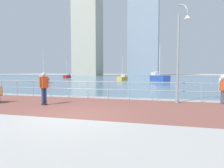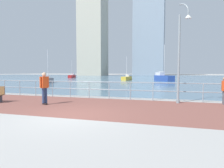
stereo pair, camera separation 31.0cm
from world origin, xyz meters
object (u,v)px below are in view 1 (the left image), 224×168
Objects in this scene: bystander at (222,88)px; sailboat_white at (67,76)px; skateboarder at (44,85)px; sailboat_red at (123,78)px; sailboat_gray at (159,77)px; lamppost at (181,49)px; sailboat_navy at (44,80)px.

sailboat_white is at bearing 127.16° from bystander.
sailboat_white is at bearing 116.11° from skateboarder.
skateboarder is at bearing -86.05° from sailboat_red.
sailboat_gray is 1.35× the size of sailboat_white.
bystander is at bearing -81.52° from sailboat_gray.
sailboat_gray is 28.97m from sailboat_white.
skateboarder is 0.34× the size of sailboat_white.
bystander is at bearing -52.84° from sailboat_white.
lamppost reaches higher than sailboat_navy.
sailboat_red is at bearing 93.95° from skateboarder.
sailboat_red is (-7.37, 1.48, -0.18)m from sailboat_gray.
sailboat_navy is (-12.21, 18.17, -0.54)m from skateboarder.
bystander is 0.22× the size of sailboat_gray.
sailboat_gray is at bearing 79.90° from skateboarder.
sailboat_red is at bearing 168.69° from sailboat_gray.
lamppost is 24.94m from sailboat_navy.
lamppost is at bearing -86.32° from sailboat_gray.
skateboarder is at bearing -56.10° from sailboat_navy.
sailboat_gray is at bearing 98.48° from bystander.
sailboat_navy is at bearing 144.32° from bystander.
lamppost is 30.00m from sailboat_red.
bystander is 0.29× the size of sailboat_white.
skateboarder is 47.09m from sailboat_white.
skateboarder is 1.17× the size of bystander.
sailboat_navy is at bearing -128.36° from sailboat_red.
bystander is 26.38m from sailboat_navy.
sailboat_white is at bearing 124.80° from lamppost.
bystander is 30.32m from sailboat_red.
sailboat_red is 0.94× the size of sailboat_navy.
sailboat_navy is (-10.07, -12.73, 0.03)m from sailboat_red.
lamppost is 1.05× the size of sailboat_navy.
skateboarder is at bearing -63.89° from sailboat_white.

